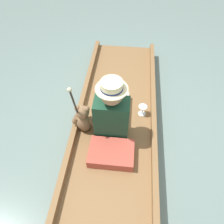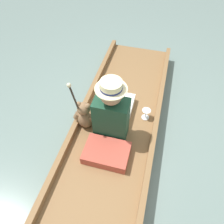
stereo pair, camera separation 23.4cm
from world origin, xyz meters
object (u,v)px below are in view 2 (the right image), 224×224
teddy_bear (85,116)px  walking_cane (76,103)px  wine_glass (146,112)px  seated_person (113,111)px

teddy_bear → walking_cane: 0.29m
teddy_bear → wine_glass: (0.68, 0.32, -0.09)m
seated_person → wine_glass: 0.49m
wine_glass → teddy_bear: bearing=-154.9°
seated_person → walking_cane: seated_person is taller
teddy_bear → wine_glass: teddy_bear is taller
wine_glass → walking_cane: size_ratio=0.17×
wine_glass → walking_cane: walking_cane is taller
seated_person → teddy_bear: bearing=-161.9°
seated_person → walking_cane: (-0.37, -0.13, 0.17)m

